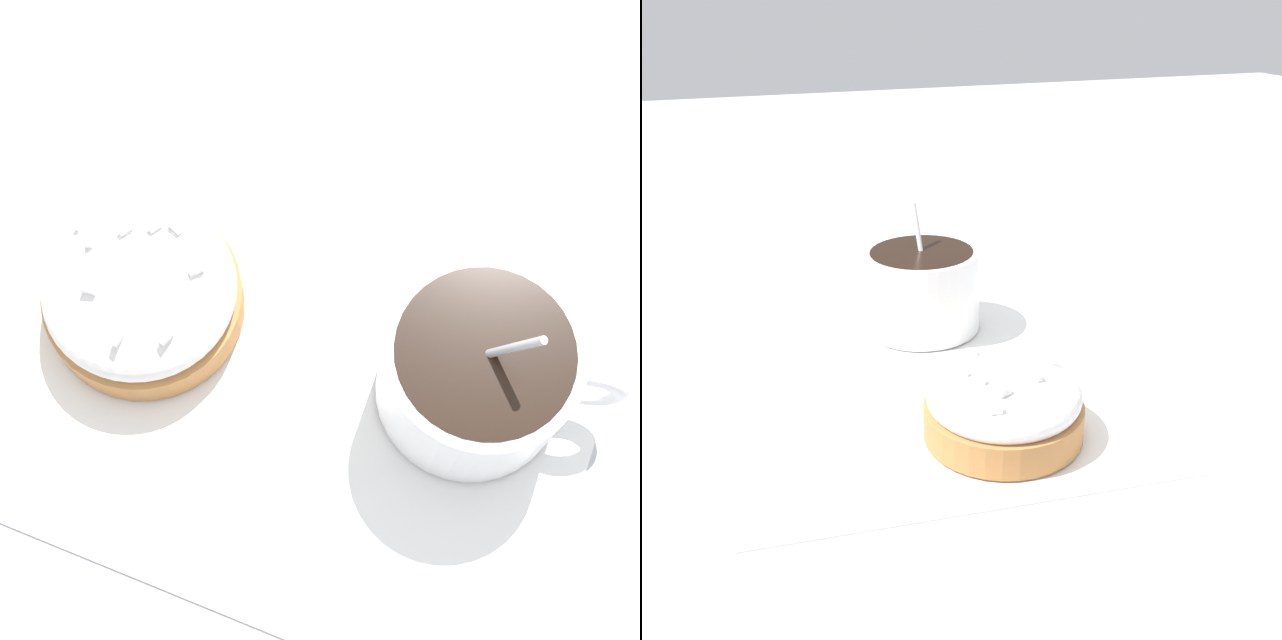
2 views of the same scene
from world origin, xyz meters
TOP-DOWN VIEW (x-y plane):
  - ground_plane at (0.00, 0.00)m, footprint 3.00×3.00m
  - paper_napkin at (0.00, 0.00)m, footprint 0.33×0.31m
  - coffee_cup at (-0.09, 0.01)m, footprint 0.12×0.09m
  - frosted_pastry at (0.08, 0.01)m, footprint 0.10×0.10m

SIDE VIEW (x-z plane):
  - ground_plane at x=0.00m, z-range 0.00..0.00m
  - paper_napkin at x=0.00m, z-range 0.00..0.00m
  - frosted_pastry at x=0.08m, z-range 0.00..0.05m
  - coffee_cup at x=-0.09m, z-range -0.01..0.09m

